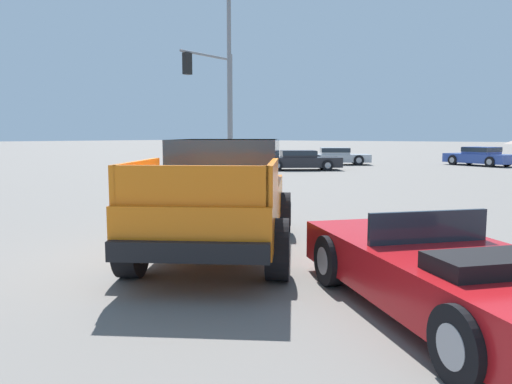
{
  "coord_description": "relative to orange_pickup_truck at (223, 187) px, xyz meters",
  "views": [
    {
      "loc": [
        5.29,
        -5.87,
        1.95
      ],
      "look_at": [
        -0.11,
        1.33,
        0.93
      ],
      "focal_mm": 35.0,
      "sensor_mm": 36.0,
      "label": 1
    }
  ],
  "objects": [
    {
      "name": "parked_car_blue",
      "position": [
        -2.16,
        28.09,
        -0.45
      ],
      "size": [
        4.74,
        3.34,
        1.22
      ],
      "rotation": [
        0.0,
        0.0,
        1.17
      ],
      "color": "#334C9E",
      "rests_on": "ground_plane"
    },
    {
      "name": "street_lamp_post",
      "position": [
        -5.29,
        6.53,
        3.85
      ],
      "size": [
        0.9,
        0.24,
        8.27
      ],
      "color": "slate",
      "rests_on": "ground_plane"
    },
    {
      "name": "ground_plane",
      "position": [
        0.3,
        -0.63,
        -1.07
      ],
      "size": [
        320.0,
        320.0,
        0.0
      ],
      "primitive_type": "plane",
      "color": "slate"
    },
    {
      "name": "red_convertible_car",
      "position": [
        4.16,
        -1.07,
        -0.62
      ],
      "size": [
        4.52,
        4.18,
        1.08
      ],
      "rotation": [
        0.0,
        0.0,
        0.88
      ],
      "color": "#B21419",
      "rests_on": "ground_plane"
    },
    {
      "name": "parked_car_dark",
      "position": [
        -9.4,
        17.63,
        -0.5
      ],
      "size": [
        4.58,
        4.24,
        1.11
      ],
      "rotation": [
        0.0,
        0.0,
        5.41
      ],
      "color": "#232328",
      "rests_on": "ground_plane"
    },
    {
      "name": "traffic_light_main",
      "position": [
        -9.7,
        10.66,
        2.91
      ],
      "size": [
        0.38,
        3.35,
        5.73
      ],
      "rotation": [
        0.0,
        0.0,
        4.71
      ],
      "color": "slate",
      "rests_on": "ground_plane"
    },
    {
      "name": "orange_pickup_truck",
      "position": [
        0.0,
        0.0,
        0.0
      ],
      "size": [
        4.43,
        5.44,
        1.88
      ],
      "rotation": [
        0.0,
        0.0,
        0.57
      ],
      "color": "orange",
      "rests_on": "ground_plane"
    },
    {
      "name": "parked_car_silver",
      "position": [
        -10.22,
        23.56,
        -0.48
      ],
      "size": [
        4.66,
        3.94,
        1.15
      ],
      "rotation": [
        0.0,
        0.0,
        5.3
      ],
      "color": "#B7BABF",
      "rests_on": "ground_plane"
    }
  ]
}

